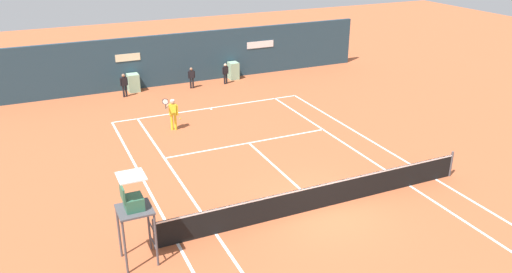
{
  "coord_description": "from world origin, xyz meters",
  "views": [
    {
      "loc": [
        -8.68,
        -13.43,
        9.41
      ],
      "look_at": [
        -0.17,
        5.23,
        0.8
      ],
      "focal_mm": 35.8,
      "sensor_mm": 36.0,
      "label": 1
    }
  ],
  "objects_px": {
    "player_on_baseline": "(173,112)",
    "ball_kid_right_post": "(225,72)",
    "ball_kid_left_post": "(124,84)",
    "tennis_ball_near_service_line": "(180,118)",
    "ball_kid_centre_post": "(192,76)",
    "umpire_chair": "(134,206)"
  },
  "relations": [
    {
      "from": "ball_kid_right_post",
      "to": "tennis_ball_near_service_line",
      "type": "relative_size",
      "value": 19.34
    },
    {
      "from": "ball_kid_left_post",
      "to": "tennis_ball_near_service_line",
      "type": "height_order",
      "value": "ball_kid_left_post"
    },
    {
      "from": "umpire_chair",
      "to": "ball_kid_right_post",
      "type": "distance_m",
      "value": 18.42
    },
    {
      "from": "player_on_baseline",
      "to": "ball_kid_left_post",
      "type": "height_order",
      "value": "player_on_baseline"
    },
    {
      "from": "umpire_chair",
      "to": "ball_kid_left_post",
      "type": "xyz_separation_m",
      "value": [
        2.75,
        16.0,
        -1.09
      ]
    },
    {
      "from": "umpire_chair",
      "to": "player_on_baseline",
      "type": "distance_m",
      "value": 10.6
    },
    {
      "from": "ball_kid_right_post",
      "to": "player_on_baseline",
      "type": "bearing_deg",
      "value": 39.55
    },
    {
      "from": "umpire_chair",
      "to": "player_on_baseline",
      "type": "relative_size",
      "value": 1.61
    },
    {
      "from": "ball_kid_left_post",
      "to": "ball_kid_right_post",
      "type": "xyz_separation_m",
      "value": [
        6.3,
        -0.0,
        -0.04
      ]
    },
    {
      "from": "ball_kid_centre_post",
      "to": "ball_kid_right_post",
      "type": "relative_size",
      "value": 0.99
    },
    {
      "from": "tennis_ball_near_service_line",
      "to": "ball_kid_centre_post",
      "type": "bearing_deg",
      "value": 65.41
    },
    {
      "from": "umpire_chair",
      "to": "player_on_baseline",
      "type": "xyz_separation_m",
      "value": [
        3.9,
        9.81,
        -0.95
      ]
    },
    {
      "from": "umpire_chair",
      "to": "ball_kid_right_post",
      "type": "xyz_separation_m",
      "value": [
        9.06,
        16.0,
        -1.13
      ]
    },
    {
      "from": "umpire_chair",
      "to": "ball_kid_centre_post",
      "type": "relative_size",
      "value": 2.21
    },
    {
      "from": "ball_kid_centre_post",
      "to": "tennis_ball_near_service_line",
      "type": "xyz_separation_m",
      "value": [
        -2.23,
        -4.87,
        -0.72
      ]
    },
    {
      "from": "player_on_baseline",
      "to": "ball_kid_right_post",
      "type": "bearing_deg",
      "value": -102.41
    },
    {
      "from": "ball_kid_right_post",
      "to": "ball_kid_left_post",
      "type": "bearing_deg",
      "value": -10.63
    },
    {
      "from": "ball_kid_left_post",
      "to": "player_on_baseline",
      "type": "bearing_deg",
      "value": 89.59
    },
    {
      "from": "player_on_baseline",
      "to": "ball_kid_centre_post",
      "type": "distance_m",
      "value": 6.86
    },
    {
      "from": "umpire_chair",
      "to": "tennis_ball_near_service_line",
      "type": "relative_size",
      "value": 42.32
    },
    {
      "from": "ball_kid_centre_post",
      "to": "ball_kid_left_post",
      "type": "height_order",
      "value": "ball_kid_left_post"
    },
    {
      "from": "tennis_ball_near_service_line",
      "to": "ball_kid_right_post",
      "type": "bearing_deg",
      "value": 47.59
    }
  ]
}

